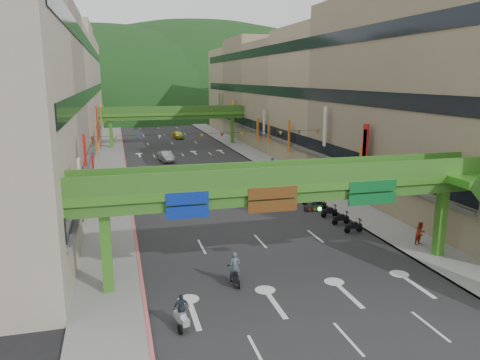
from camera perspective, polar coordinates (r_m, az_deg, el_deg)
The scene contains 23 objects.
ground at distance 25.50m, azimuth 10.88°, elevation -16.27°, with size 320.00×320.00×0.00m, color black.
road_slab at distance 71.79m, azimuth -6.57°, elevation 2.57°, with size 18.00×140.00×0.02m, color #28282B.
sidewalk_left at distance 71.07m, azimuth -15.39°, elevation 2.16°, with size 4.00×140.00×0.15m, color gray.
sidewalk_right at distance 74.13m, azimuth 1.87°, elevation 3.00°, with size 4.00×140.00×0.15m, color gray.
curb_left at distance 71.07m, azimuth -13.86°, elevation 2.25°, with size 0.20×140.00×0.18m, color #CC5959.
curb_right at distance 73.61m, azimuth 0.45°, elevation 2.96°, with size 0.20×140.00×0.18m, color gray.
building_row_left at distance 70.64m, azimuth -22.35°, elevation 9.29°, with size 12.80×95.00×19.00m.
building_row_right at distance 75.86m, azimuth 7.76°, elevation 10.24°, with size 12.80×95.00×19.00m.
overpass_near at distance 28.56m, azimuth 8.34°, elevation -1.80°, with size 28.00×12.27×7.10m.
overpass_far at distance 85.89m, azimuth -8.15°, elevation 7.76°, with size 28.00×2.20×7.10m.
hill_left at distance 180.51m, azimuth -16.56°, elevation 8.01°, with size 168.00×140.00×112.00m, color #1C4419.
hill_right at distance 203.45m, azimuth -4.97°, elevation 8.91°, with size 208.00×176.00×128.00m, color #1C4419.
bunting_string at distance 51.41m, azimuth -3.45°, elevation 5.45°, with size 26.00×0.36×0.47m.
scooter_rider_near at distance 28.25m, azimuth -0.62°, elevation -10.91°, with size 0.72×1.59×2.07m.
scooter_rider_mid at distance 53.67m, azimuth -1.11°, elevation 0.52°, with size 1.00×1.58×2.13m.
scooter_rider_left at distance 23.98m, azimuth -7.18°, elevation -15.64°, with size 0.94×1.57×1.85m.
scooter_rider_far at distance 55.42m, azimuth -6.46°, elevation 0.74°, with size 0.89×1.60×2.05m.
parked_scooter_row at distance 42.26m, azimuth 10.86°, elevation -3.80°, with size 1.60×9.35×1.08m.
car_silver at distance 69.89m, azimuth -9.00°, elevation 2.85°, with size 1.60×4.60×1.52m, color #9C9BA2.
car_yellow at distance 96.26m, azimuth -7.57°, elevation 5.48°, with size 1.81×4.50×1.53m, color yellow.
pedestrian_red at distance 36.85m, azimuth 21.13°, elevation -6.30°, with size 0.84×0.65×1.72m, color maroon.
pedestrian_dark at distance 59.53m, azimuth 5.64°, elevation 1.42°, with size 1.03×0.43×1.76m, color black.
pedestrian_blue at distance 62.42m, azimuth 3.98°, elevation 1.88°, with size 0.75×0.48×1.60m, color #404A66.
Camera 1 is at (-10.10, -20.03, 12.13)m, focal length 35.00 mm.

